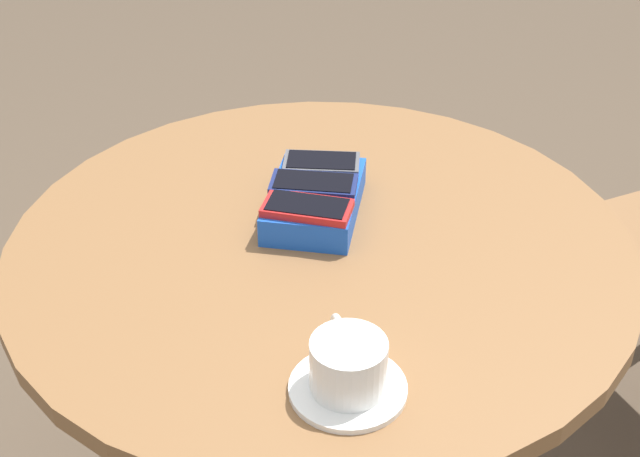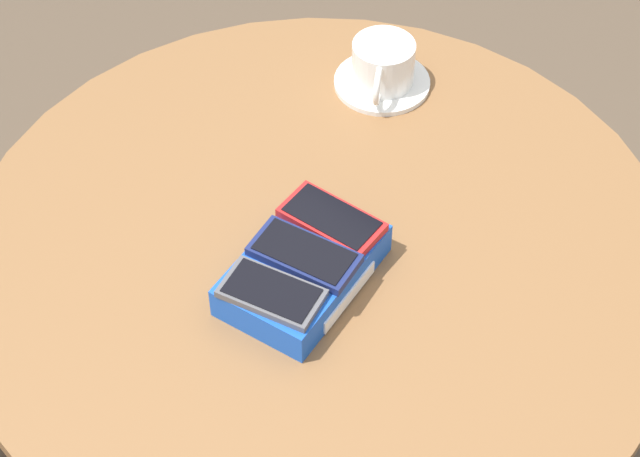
# 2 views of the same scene
# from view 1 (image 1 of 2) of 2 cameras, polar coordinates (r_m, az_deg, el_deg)

# --- Properties ---
(round_table) EXTENTS (0.93, 0.93, 0.71)m
(round_table) POSITION_cam_1_polar(r_m,az_deg,el_deg) (1.39, -0.00, -4.63)
(round_table) COLOR #2D2D2D
(round_table) RESTS_ON ground_plane
(phone_box) EXTENTS (0.23, 0.17, 0.05)m
(phone_box) POSITION_cam_1_polar(r_m,az_deg,el_deg) (1.37, -0.35, 1.81)
(phone_box) COLOR blue
(phone_box) RESTS_ON round_table
(phone_gray) EXTENTS (0.09, 0.13, 0.01)m
(phone_gray) POSITION_cam_1_polar(r_m,az_deg,el_deg) (1.41, 0.10, 4.24)
(phone_gray) COLOR #515156
(phone_gray) RESTS_ON phone_box
(phone_navy) EXTENTS (0.09, 0.14, 0.01)m
(phone_navy) POSITION_cam_1_polar(r_m,az_deg,el_deg) (1.35, -0.42, 2.84)
(phone_navy) COLOR navy
(phone_navy) RESTS_ON phone_box
(phone_red) EXTENTS (0.08, 0.13, 0.01)m
(phone_red) POSITION_cam_1_polar(r_m,az_deg,el_deg) (1.29, -0.87, 1.27)
(phone_red) COLOR red
(phone_red) RESTS_ON phone_box
(saucer) EXTENTS (0.14, 0.14, 0.01)m
(saucer) POSITION_cam_1_polar(r_m,az_deg,el_deg) (1.07, 1.79, -10.18)
(saucer) COLOR white
(saucer) RESTS_ON round_table
(coffee_cup) EXTENTS (0.11, 0.09, 0.07)m
(coffee_cup) POSITION_cam_1_polar(r_m,az_deg,el_deg) (1.05, 1.80, -8.59)
(coffee_cup) COLOR white
(coffee_cup) RESTS_ON saucer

